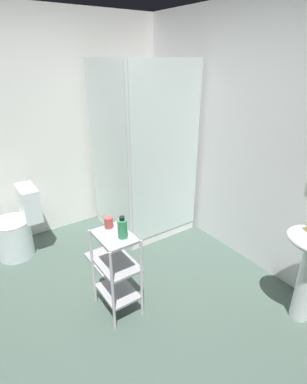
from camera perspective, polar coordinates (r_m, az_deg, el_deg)
The scene contains 9 objects.
ground_plane at distance 2.66m, azimuth -11.29°, elevation -25.53°, with size 4.20×4.20×0.02m, color #43544B.
wall_back at distance 3.01m, azimuth 20.80°, elevation 8.22°, with size 4.20×0.14×2.50m.
wall_left at distance 3.62m, azimuth -25.20°, elevation 9.94°, with size 0.10×4.20×2.50m, color white.
shower_stall at distance 3.67m, azimuth -2.34°, elevation -0.62°, with size 0.92×0.92×2.00m.
toilet at distance 3.57m, azimuth -24.32°, elevation -6.35°, with size 0.37×0.49×0.76m.
storage_cart at distance 2.55m, azimuth -7.07°, elevation -13.89°, with size 0.38×0.28×0.74m.
body_wash_bottle_green at distance 2.30m, azimuth -5.90°, elevation -6.84°, with size 0.07×0.07×0.18m.
rinse_cup at distance 2.46m, azimuth -8.50°, elevation -5.71°, with size 0.07×0.07×0.09m, color #B24742.
bath_mat at distance 3.32m, azimuth -7.73°, elevation -12.90°, with size 0.60×0.40×0.02m, color gray.
Camera 1 is at (1.65, -0.57, 2.00)m, focal length 28.17 mm.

